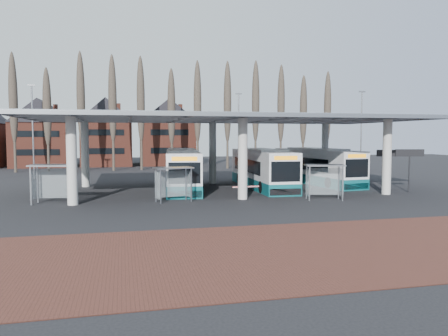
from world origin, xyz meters
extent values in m
plane|color=black|center=(0.00, 0.00, 0.00)|extent=(140.00, 140.00, 0.00)
cube|color=#4F281F|center=(0.00, -12.00, 0.01)|extent=(70.00, 10.00, 0.03)
cylinder|color=silver|center=(-12.00, 2.50, 3.00)|extent=(0.70, 0.70, 6.00)
cylinder|color=silver|center=(-12.00, 13.50, 3.00)|extent=(0.70, 0.70, 6.00)
cylinder|color=silver|center=(0.00, 2.50, 3.00)|extent=(0.70, 0.70, 6.00)
cylinder|color=silver|center=(0.00, 13.50, 3.00)|extent=(0.70, 0.70, 6.00)
cylinder|color=silver|center=(12.00, 2.50, 3.00)|extent=(0.70, 0.70, 6.00)
cylinder|color=silver|center=(12.00, 13.50, 3.00)|extent=(0.70, 0.70, 6.00)
cube|color=gray|center=(0.00, 8.00, 6.25)|extent=(32.00, 16.00, 0.12)
cube|color=silver|center=(0.00, 8.00, 6.32)|extent=(31.50, 15.50, 0.04)
cone|color=#473D33|center=(-22.00, 33.00, 7.25)|extent=(0.36, 0.36, 14.50)
ellipsoid|color=#473D33|center=(-22.00, 33.00, 8.99)|extent=(1.10, 1.10, 11.02)
cone|color=#473D33|center=(-18.00, 33.00, 7.25)|extent=(0.36, 0.36, 14.50)
ellipsoid|color=#473D33|center=(-18.00, 33.00, 8.99)|extent=(1.10, 1.10, 11.02)
cone|color=#473D33|center=(-14.00, 33.00, 7.25)|extent=(0.36, 0.36, 14.50)
ellipsoid|color=#473D33|center=(-14.00, 33.00, 8.99)|extent=(1.10, 1.10, 11.02)
cone|color=#473D33|center=(-10.00, 33.00, 7.25)|extent=(0.36, 0.36, 14.50)
ellipsoid|color=#473D33|center=(-10.00, 33.00, 8.99)|extent=(1.10, 1.10, 11.02)
cone|color=#473D33|center=(-6.00, 33.00, 7.25)|extent=(0.36, 0.36, 14.50)
ellipsoid|color=#473D33|center=(-6.00, 33.00, 8.99)|extent=(1.10, 1.10, 11.02)
cone|color=#473D33|center=(-2.00, 33.00, 7.25)|extent=(0.36, 0.36, 14.50)
ellipsoid|color=#473D33|center=(-2.00, 33.00, 8.99)|extent=(1.10, 1.10, 11.02)
cone|color=#473D33|center=(2.00, 33.00, 7.25)|extent=(0.36, 0.36, 14.50)
ellipsoid|color=#473D33|center=(2.00, 33.00, 8.99)|extent=(1.10, 1.10, 11.02)
cone|color=#473D33|center=(6.00, 33.00, 7.25)|extent=(0.36, 0.36, 14.50)
ellipsoid|color=#473D33|center=(6.00, 33.00, 8.99)|extent=(1.10, 1.10, 11.02)
cone|color=#473D33|center=(10.00, 33.00, 7.25)|extent=(0.36, 0.36, 14.50)
ellipsoid|color=#473D33|center=(10.00, 33.00, 8.99)|extent=(1.10, 1.10, 11.02)
cone|color=#473D33|center=(14.00, 33.00, 7.25)|extent=(0.36, 0.36, 14.50)
ellipsoid|color=#473D33|center=(14.00, 33.00, 8.99)|extent=(1.10, 1.10, 11.02)
cone|color=#473D33|center=(18.00, 33.00, 7.25)|extent=(0.36, 0.36, 14.50)
ellipsoid|color=#473D33|center=(18.00, 33.00, 8.99)|extent=(1.10, 1.10, 11.02)
cone|color=#473D33|center=(22.00, 33.00, 7.25)|extent=(0.36, 0.36, 14.50)
ellipsoid|color=#473D33|center=(22.00, 33.00, 8.99)|extent=(1.10, 1.10, 11.02)
cube|color=brown|center=(-20.50, 44.00, 3.50)|extent=(8.00, 10.00, 7.00)
pyramid|color=black|center=(-20.50, 44.00, 10.50)|extent=(8.30, 10.30, 3.50)
cube|color=brown|center=(-11.00, 44.00, 3.50)|extent=(8.00, 10.00, 7.00)
pyramid|color=black|center=(-11.00, 44.00, 10.50)|extent=(8.30, 10.30, 3.50)
cube|color=brown|center=(-1.50, 44.00, 3.50)|extent=(8.00, 10.00, 7.00)
pyramid|color=black|center=(-1.50, 44.00, 10.50)|extent=(8.30, 10.30, 3.50)
cylinder|color=slate|center=(-18.00, 22.00, 5.00)|extent=(0.16, 0.16, 10.00)
cube|color=slate|center=(-18.00, 22.00, 10.10)|extent=(0.80, 0.15, 0.15)
cylinder|color=slate|center=(6.00, 26.00, 5.00)|extent=(0.16, 0.16, 10.00)
cube|color=slate|center=(6.00, 26.00, 10.10)|extent=(0.80, 0.15, 0.15)
cylinder|color=slate|center=(20.00, 20.00, 5.00)|extent=(0.16, 0.16, 10.00)
cube|color=slate|center=(20.00, 20.00, 10.10)|extent=(0.80, 0.15, 0.15)
cube|color=white|center=(-3.54, 9.64, 1.90)|extent=(4.04, 12.89, 2.96)
cube|color=#0B545A|center=(-3.54, 9.64, 0.48)|extent=(4.06, 12.92, 0.95)
cube|color=white|center=(-3.54, 9.64, 3.43)|extent=(3.23, 7.82, 0.19)
cube|color=black|center=(-3.48, 10.16, 2.01)|extent=(3.70, 9.37, 1.16)
cube|color=black|center=(-4.22, 3.35, 1.95)|extent=(2.36, 0.32, 1.58)
cube|color=black|center=(-2.86, 15.92, 2.01)|extent=(2.28, 0.31, 1.27)
cube|color=orange|center=(-4.22, 3.35, 3.01)|extent=(1.88, 0.26, 0.32)
cube|color=black|center=(-4.21, 3.37, 0.37)|extent=(2.55, 0.36, 0.53)
cylinder|color=black|center=(-5.18, 5.78, 0.51)|extent=(0.40, 1.04, 1.01)
cylinder|color=black|center=(-2.75, 5.51, 0.51)|extent=(0.40, 1.04, 1.01)
cylinder|color=black|center=(-4.35, 13.44, 0.51)|extent=(0.40, 1.04, 1.01)
cylinder|color=black|center=(-1.93, 13.18, 0.51)|extent=(0.40, 1.04, 1.01)
cube|color=white|center=(3.73, 9.27, 1.90)|extent=(3.00, 12.70, 2.95)
cube|color=#0B545A|center=(3.73, 9.27, 0.47)|extent=(3.03, 12.72, 0.95)
cube|color=white|center=(3.73, 9.27, 3.42)|extent=(2.61, 7.64, 0.19)
cube|color=black|center=(3.74, 9.79, 2.00)|extent=(2.96, 9.16, 1.16)
cube|color=black|center=(3.57, 2.97, 1.95)|extent=(2.36, 0.12, 1.58)
cube|color=black|center=(3.89, 15.56, 2.00)|extent=(2.28, 0.12, 1.26)
cube|color=orange|center=(3.57, 2.97, 3.00)|extent=(1.88, 0.10, 0.32)
cube|color=black|center=(3.57, 2.98, 0.37)|extent=(2.55, 0.15, 0.53)
cylinder|color=black|center=(2.41, 5.30, 0.51)|extent=(0.32, 1.02, 1.01)
cylinder|color=black|center=(4.84, 5.24, 0.51)|extent=(0.32, 1.02, 1.01)
cylinder|color=black|center=(2.61, 12.98, 0.51)|extent=(0.32, 1.02, 1.01)
cylinder|color=black|center=(5.04, 12.92, 0.51)|extent=(0.32, 1.02, 1.01)
cube|color=white|center=(10.04, 11.32, 1.89)|extent=(4.30, 12.81, 2.93)
cube|color=#0B545A|center=(10.04, 11.32, 0.47)|extent=(4.32, 12.84, 0.94)
cube|color=white|center=(10.04, 11.32, 3.40)|extent=(3.37, 7.79, 0.19)
cube|color=black|center=(9.97, 11.84, 1.99)|extent=(3.88, 9.33, 1.15)
cube|color=black|center=(10.86, 5.11, 1.94)|extent=(2.34, 0.37, 1.57)
cube|color=black|center=(9.22, 17.53, 1.99)|extent=(2.26, 0.36, 1.26)
cube|color=orange|center=(10.86, 5.11, 2.99)|extent=(1.86, 0.30, 0.31)
cube|color=black|center=(10.86, 5.12, 0.37)|extent=(2.53, 0.42, 0.52)
cylinder|color=black|center=(9.36, 7.22, 0.50)|extent=(0.42, 1.04, 1.01)
cylinder|color=black|center=(11.76, 7.54, 0.50)|extent=(0.42, 1.04, 1.01)
cylinder|color=black|center=(8.36, 14.80, 0.50)|extent=(0.42, 1.04, 1.01)
cylinder|color=black|center=(10.76, 15.12, 0.50)|extent=(0.42, 1.04, 1.01)
cube|color=gray|center=(-14.73, 3.00, 1.31)|extent=(0.10, 0.10, 2.62)
cube|color=gray|center=(-12.27, 2.49, 1.31)|extent=(0.10, 0.10, 2.62)
cube|color=gray|center=(-14.49, 4.12, 1.31)|extent=(0.10, 0.10, 2.62)
cube|color=gray|center=(-12.03, 3.61, 1.31)|extent=(0.10, 0.10, 2.62)
cube|color=gray|center=(-13.38, 3.30, 2.67)|extent=(3.17, 2.03, 0.10)
cube|color=silver|center=(-13.25, 3.92, 1.36)|extent=(2.47, 0.55, 2.09)
cube|color=silver|center=(-14.66, 3.57, 1.36)|extent=(0.27, 1.14, 2.09)
cube|color=silver|center=(-12.10, 3.04, 1.36)|extent=(0.27, 1.14, 2.09)
cube|color=gray|center=(-6.14, 1.53, 1.19)|extent=(0.09, 0.09, 2.38)
cube|color=gray|center=(-3.92, 2.07, 1.19)|extent=(0.09, 0.09, 2.38)
cube|color=gray|center=(-6.38, 2.55, 1.19)|extent=(0.09, 0.09, 2.38)
cube|color=gray|center=(-4.16, 3.08, 1.19)|extent=(0.09, 0.09, 2.38)
cube|color=gray|center=(-5.15, 2.31, 2.43)|extent=(2.91, 1.92, 0.10)
cube|color=silver|center=(-5.28, 2.86, 1.24)|extent=(2.23, 0.57, 1.91)
cube|color=silver|center=(-6.31, 2.03, 1.24)|extent=(0.28, 1.03, 1.91)
cube|color=silver|center=(-3.99, 2.59, 1.24)|extent=(0.28, 1.03, 1.91)
cube|color=gray|center=(4.45, 0.52, 1.25)|extent=(0.10, 0.10, 2.50)
cube|color=gray|center=(6.79, -0.02, 1.25)|extent=(0.10, 0.10, 2.50)
cube|color=gray|center=(4.70, 1.59, 1.25)|extent=(0.10, 0.10, 2.50)
cube|color=gray|center=(7.03, 1.05, 1.25)|extent=(0.10, 0.10, 2.50)
cube|color=gray|center=(5.74, 0.79, 2.55)|extent=(3.04, 1.99, 0.10)
cube|color=silver|center=(5.88, 1.37, 1.30)|extent=(2.35, 0.58, 2.00)
cube|color=silver|center=(4.52, 1.07, 1.30)|extent=(0.29, 1.08, 2.00)
cube|color=silver|center=(6.96, 0.51, 1.30)|extent=(0.29, 1.08, 2.00)
cylinder|color=black|center=(14.61, 3.23, 1.75)|extent=(0.11, 0.11, 3.51)
cube|color=black|center=(14.61, 3.23, 3.29)|extent=(2.39, 0.59, 0.60)
cylinder|color=black|center=(14.21, 5.37, 1.70)|extent=(0.11, 0.11, 3.40)
cube|color=black|center=(14.21, 5.37, 3.19)|extent=(2.30, 0.70, 0.59)
cube|color=black|center=(0.31, 3.17, 0.52)|extent=(0.08, 0.08, 1.04)
cube|color=red|center=(0.31, 2.69, 0.90)|extent=(2.08, 0.25, 0.09)
camera|label=1|loc=(-8.66, -28.51, 4.68)|focal=35.00mm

